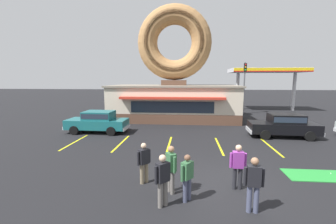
% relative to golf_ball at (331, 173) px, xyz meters
% --- Properties ---
extents(ground_plane, '(160.00, 160.00, 0.00)m').
position_rel_golf_ball_xyz_m(ground_plane, '(-4.67, -1.24, -0.05)').
color(ground_plane, black).
extents(donut_shop_building, '(12.30, 6.75, 10.96)m').
position_rel_golf_ball_xyz_m(donut_shop_building, '(-7.33, 12.71, 3.69)').
color(donut_shop_building, brown).
rests_on(donut_shop_building, ground).
extents(golf_ball, '(0.04, 0.04, 0.04)m').
position_rel_golf_ball_xyz_m(golf_ball, '(0.00, 0.00, 0.00)').
color(golf_ball, white).
rests_on(golf_ball, putting_mat).
extents(car_black, '(4.64, 2.14, 1.60)m').
position_rel_golf_ball_xyz_m(car_black, '(0.59, 6.25, 0.82)').
color(car_black, black).
rests_on(car_black, ground).
extents(car_teal, '(4.59, 2.03, 1.60)m').
position_rel_golf_ball_xyz_m(car_teal, '(-12.62, 6.44, 0.82)').
color(car_teal, '#196066').
rests_on(car_teal, ground).
extents(pedestrian_blue_sweater_man, '(0.60, 0.24, 1.65)m').
position_rel_golf_ball_xyz_m(pedestrian_blue_sweater_man, '(-4.16, -1.60, 0.86)').
color(pedestrian_blue_sweater_man, '#232328').
rests_on(pedestrian_blue_sweater_man, ground).
extents(pedestrian_hooded_kid, '(0.42, 0.49, 1.56)m').
position_rel_golf_ball_xyz_m(pedestrian_hooded_kid, '(-5.97, -2.56, 0.81)').
color(pedestrian_hooded_kid, '#474C66').
rests_on(pedestrian_hooded_kid, ground).
extents(pedestrian_leather_jacket_man, '(0.59, 0.26, 1.70)m').
position_rel_golf_ball_xyz_m(pedestrian_leather_jacket_man, '(-4.02, -3.04, 0.89)').
color(pedestrian_leather_jacket_man, '#474C66').
rests_on(pedestrian_leather_jacket_man, ground).
extents(pedestrian_clipboard_woman, '(0.40, 0.52, 1.69)m').
position_rel_golf_ball_xyz_m(pedestrian_clipboard_woman, '(-6.52, -2.09, 0.89)').
color(pedestrian_clipboard_woman, slate).
rests_on(pedestrian_clipboard_woman, ground).
extents(pedestrian_beanie_man, '(0.45, 0.45, 1.57)m').
position_rel_golf_ball_xyz_m(pedestrian_beanie_man, '(-7.60, -1.43, 0.81)').
color(pedestrian_beanie_man, '#7F7056').
rests_on(pedestrian_beanie_man, ground).
extents(pedestrian_crossing_woman, '(0.46, 0.44, 1.68)m').
position_rel_golf_ball_xyz_m(pedestrian_crossing_woman, '(-6.71, -2.96, 0.88)').
color(pedestrian_crossing_woman, slate).
rests_on(pedestrian_crossing_woman, ground).
extents(trash_bin, '(0.57, 0.57, 0.97)m').
position_rel_golf_ball_xyz_m(trash_bin, '(-13.04, 10.15, 0.45)').
color(trash_bin, '#232833').
rests_on(trash_bin, ground).
extents(traffic_light_pole, '(0.28, 0.47, 5.80)m').
position_rel_golf_ball_xyz_m(traffic_light_pole, '(0.34, 16.64, 3.66)').
color(traffic_light_pole, '#595B60').
rests_on(traffic_light_pole, ground).
extents(gas_station_canopy, '(9.00, 4.46, 5.30)m').
position_rel_golf_ball_xyz_m(gas_station_canopy, '(3.91, 20.34, 4.81)').
color(gas_station_canopy, silver).
rests_on(gas_station_canopy, ground).
extents(parking_stripe_far_left, '(0.12, 3.60, 0.01)m').
position_rel_golf_ball_xyz_m(parking_stripe_far_left, '(-13.07, 3.76, -0.05)').
color(parking_stripe_far_left, yellow).
rests_on(parking_stripe_far_left, ground).
extents(parking_stripe_left, '(0.12, 3.60, 0.01)m').
position_rel_golf_ball_xyz_m(parking_stripe_left, '(-10.07, 3.76, -0.05)').
color(parking_stripe_left, yellow).
rests_on(parking_stripe_left, ground).
extents(parking_stripe_mid_left, '(0.12, 3.60, 0.01)m').
position_rel_golf_ball_xyz_m(parking_stripe_mid_left, '(-7.07, 3.76, -0.05)').
color(parking_stripe_mid_left, yellow).
rests_on(parking_stripe_mid_left, ground).
extents(parking_stripe_centre, '(0.12, 3.60, 0.01)m').
position_rel_golf_ball_xyz_m(parking_stripe_centre, '(-4.07, 3.76, -0.05)').
color(parking_stripe_centre, yellow).
rests_on(parking_stripe_centre, ground).
extents(parking_stripe_mid_right, '(0.12, 3.60, 0.01)m').
position_rel_golf_ball_xyz_m(parking_stripe_mid_right, '(-1.07, 3.76, -0.05)').
color(parking_stripe_mid_right, yellow).
rests_on(parking_stripe_mid_right, ground).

